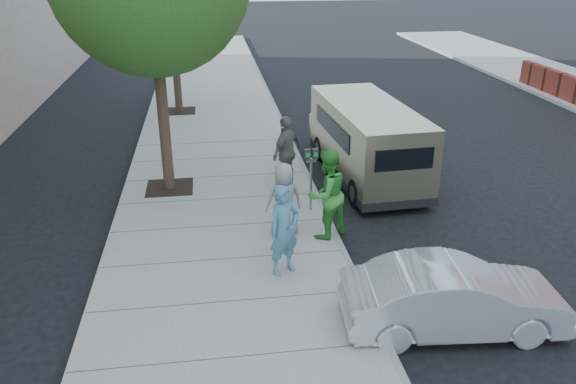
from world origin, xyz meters
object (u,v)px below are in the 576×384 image
object	(u,v)px
parking_meter	(311,166)
person_green_shirt	(327,194)
person_gray_shirt	(284,200)
sedan	(454,298)
van	(366,139)
person_officer	(284,230)
person_striped_polo	(287,152)

from	to	relation	value
parking_meter	person_green_shirt	size ratio (longest dim) A/B	0.78
person_green_shirt	person_gray_shirt	xyz separation A→B (m)	(-0.89, 0.21, -0.17)
person_green_shirt	person_gray_shirt	bearing A→B (deg)	-42.12
parking_meter	sedan	size ratio (longest dim) A/B	0.41
van	person_gray_shirt	xyz separation A→B (m)	(-2.73, -3.39, -0.14)
person_gray_shirt	person_officer	bearing A→B (deg)	75.90
sedan	person_striped_polo	xyz separation A→B (m)	(-1.92, 6.18, 0.49)
sedan	person_striped_polo	size ratio (longest dim) A/B	1.94
van	sedan	bearing A→B (deg)	-96.60
person_officer	person_striped_polo	distance (m)	4.27
sedan	person_gray_shirt	bearing A→B (deg)	38.34
sedan	person_striped_polo	world-z (taller)	person_striped_polo
van	person_striped_polo	world-z (taller)	van
parking_meter	person_striped_polo	world-z (taller)	person_striped_polo
person_gray_shirt	person_green_shirt	bearing A→B (deg)	160.24
parking_meter	person_striped_polo	bearing A→B (deg)	100.06
van	person_striped_polo	xyz separation A→B (m)	(-2.29, -0.73, -0.00)
parking_meter	sedan	world-z (taller)	parking_meter
sedan	parking_meter	bearing A→B (deg)	23.06
van	person_gray_shirt	distance (m)	4.36
sedan	person_green_shirt	xyz separation A→B (m)	(-1.47, 3.31, 0.53)
person_officer	person_gray_shirt	distance (m)	1.57
parking_meter	person_officer	size ratio (longest dim) A/B	0.86
parking_meter	van	distance (m)	2.98
parking_meter	van	size ratio (longest dim) A/B	0.27
person_green_shirt	person_gray_shirt	world-z (taller)	person_green_shirt
van	sedan	xyz separation A→B (m)	(-0.38, -6.91, -0.49)
sedan	person_officer	xyz separation A→B (m)	(-2.57, 1.96, 0.44)
parking_meter	person_striped_polo	xyz separation A→B (m)	(-0.36, 1.53, -0.16)
person_green_shirt	sedan	bearing A→B (deg)	85.25
van	sedan	size ratio (longest dim) A/B	1.54
person_officer	person_green_shirt	world-z (taller)	person_green_shirt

